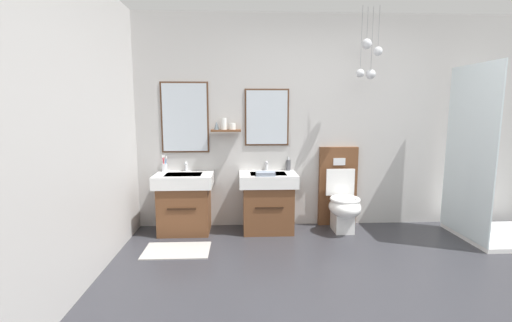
{
  "coord_description": "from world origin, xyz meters",
  "views": [
    {
      "loc": [
        -1.12,
        -2.4,
        1.47
      ],
      "look_at": [
        -0.94,
        1.57,
        0.88
      ],
      "focal_mm": 24.73,
      "sensor_mm": 36.0,
      "label": 1
    }
  ],
  "objects_px": {
    "vanity_sink_right": "(268,200)",
    "folded_hand_towel": "(265,174)",
    "shower_tray": "(492,205)",
    "vanity_sink_left": "(185,201)",
    "toilet": "(341,199)",
    "soap_dispenser": "(288,165)",
    "toothbrush_cup": "(165,167)"
  },
  "relations": [
    {
      "from": "vanity_sink_left",
      "to": "toilet",
      "type": "relative_size",
      "value": 0.71
    },
    {
      "from": "vanity_sink_right",
      "to": "soap_dispenser",
      "type": "distance_m",
      "value": 0.52
    },
    {
      "from": "soap_dispenser",
      "to": "toothbrush_cup",
      "type": "bearing_deg",
      "value": -179.62
    },
    {
      "from": "vanity_sink_right",
      "to": "toothbrush_cup",
      "type": "distance_m",
      "value": 1.33
    },
    {
      "from": "toilet",
      "to": "toothbrush_cup",
      "type": "distance_m",
      "value": 2.2
    },
    {
      "from": "folded_hand_towel",
      "to": "toothbrush_cup",
      "type": "bearing_deg",
      "value": 165.2
    },
    {
      "from": "toilet",
      "to": "soap_dispenser",
      "type": "xyz_separation_m",
      "value": [
        -0.63,
        0.17,
        0.4
      ]
    },
    {
      "from": "toilet",
      "to": "soap_dispenser",
      "type": "distance_m",
      "value": 0.77
    },
    {
      "from": "toilet",
      "to": "toothbrush_cup",
      "type": "relative_size",
      "value": 4.93
    },
    {
      "from": "toilet",
      "to": "folded_hand_towel",
      "type": "distance_m",
      "value": 1.02
    },
    {
      "from": "vanity_sink_left",
      "to": "folded_hand_towel",
      "type": "relative_size",
      "value": 3.22
    },
    {
      "from": "shower_tray",
      "to": "vanity_sink_left",
      "type": "bearing_deg",
      "value": 173.62
    },
    {
      "from": "soap_dispenser",
      "to": "folded_hand_towel",
      "type": "distance_m",
      "value": 0.46
    },
    {
      "from": "vanity_sink_right",
      "to": "folded_hand_towel",
      "type": "height_order",
      "value": "folded_hand_towel"
    },
    {
      "from": "vanity_sink_left",
      "to": "soap_dispenser",
      "type": "height_order",
      "value": "soap_dispenser"
    },
    {
      "from": "vanity_sink_left",
      "to": "toilet",
      "type": "xyz_separation_m",
      "value": [
        1.9,
        0.01,
        0.0
      ]
    },
    {
      "from": "vanity_sink_left",
      "to": "soap_dispenser",
      "type": "relative_size",
      "value": 4.21
    },
    {
      "from": "vanity_sink_right",
      "to": "toilet",
      "type": "bearing_deg",
      "value": 0.68
    },
    {
      "from": "folded_hand_towel",
      "to": "toilet",
      "type": "bearing_deg",
      "value": 9.7
    },
    {
      "from": "vanity_sink_left",
      "to": "vanity_sink_right",
      "type": "relative_size",
      "value": 1.0
    },
    {
      "from": "vanity_sink_left",
      "to": "shower_tray",
      "type": "bearing_deg",
      "value": -6.38
    },
    {
      "from": "vanity_sink_left",
      "to": "toothbrush_cup",
      "type": "height_order",
      "value": "toothbrush_cup"
    },
    {
      "from": "toothbrush_cup",
      "to": "shower_tray",
      "type": "distance_m",
      "value": 3.83
    },
    {
      "from": "vanity_sink_right",
      "to": "toothbrush_cup",
      "type": "relative_size",
      "value": 3.49
    },
    {
      "from": "toothbrush_cup",
      "to": "toilet",
      "type": "bearing_deg",
      "value": -4.26
    },
    {
      "from": "vanity_sink_right",
      "to": "toilet",
      "type": "height_order",
      "value": "toilet"
    },
    {
      "from": "vanity_sink_left",
      "to": "toothbrush_cup",
      "type": "xyz_separation_m",
      "value": [
        -0.26,
        0.17,
        0.39
      ]
    },
    {
      "from": "vanity_sink_right",
      "to": "shower_tray",
      "type": "xyz_separation_m",
      "value": [
        2.51,
        -0.39,
        0.02
      ]
    },
    {
      "from": "toothbrush_cup",
      "to": "vanity_sink_left",
      "type": "bearing_deg",
      "value": -33.35
    },
    {
      "from": "vanity_sink_left",
      "to": "soap_dispenser",
      "type": "xyz_separation_m",
      "value": [
        1.27,
        0.18,
        0.41
      ]
    },
    {
      "from": "folded_hand_towel",
      "to": "shower_tray",
      "type": "height_order",
      "value": "shower_tray"
    },
    {
      "from": "toothbrush_cup",
      "to": "shower_tray",
      "type": "height_order",
      "value": "shower_tray"
    }
  ]
}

